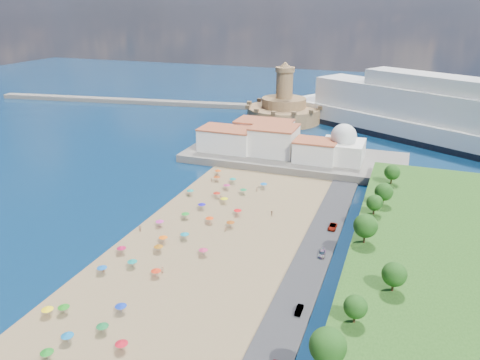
% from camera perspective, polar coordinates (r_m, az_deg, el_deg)
% --- Properties ---
extents(ground, '(700.00, 700.00, 0.00)m').
position_cam_1_polar(ground, '(134.64, -5.31, -6.55)').
color(ground, '#071938').
rests_on(ground, ground).
extents(terrace, '(90.00, 36.00, 3.00)m').
position_cam_1_polar(terrace, '(194.92, 6.54, 2.73)').
color(terrace, '#59544C').
rests_on(terrace, ground).
extents(jetty, '(18.00, 70.00, 2.40)m').
position_cam_1_polar(jetty, '(232.89, 3.36, 5.79)').
color(jetty, '#59544C').
rests_on(jetty, ground).
extents(breakwater, '(199.03, 34.77, 2.60)m').
position_cam_1_polar(breakwater, '(312.88, -11.76, 9.33)').
color(breakwater, '#59544C').
rests_on(breakwater, ground).
extents(waterfront_buildings, '(57.00, 29.00, 11.00)m').
position_cam_1_polar(waterfront_buildings, '(196.92, 2.96, 4.98)').
color(waterfront_buildings, silver).
rests_on(waterfront_buildings, terrace).
extents(domed_building, '(16.00, 16.00, 15.00)m').
position_cam_1_polar(domed_building, '(187.42, 12.44, 4.02)').
color(domed_building, silver).
rests_on(domed_building, terrace).
extents(fortress, '(40.00, 40.00, 32.40)m').
position_cam_1_polar(fortress, '(259.66, 5.34, 8.56)').
color(fortress, olive).
rests_on(fortress, ground).
extents(cruise_ship, '(163.98, 106.36, 37.89)m').
position_cam_1_polar(cruise_ship, '(233.49, 23.86, 6.61)').
color(cruise_ship, black).
rests_on(cruise_ship, ground).
extents(beach_parasols, '(29.13, 115.59, 2.20)m').
position_cam_1_polar(beach_parasols, '(124.97, -9.09, -7.94)').
color(beach_parasols, gray).
rests_on(beach_parasols, beach).
extents(beachgoers, '(36.86, 95.52, 1.89)m').
position_cam_1_polar(beachgoers, '(135.99, -6.07, -5.76)').
color(beachgoers, tan).
rests_on(beachgoers, beach).
extents(parked_cars, '(2.25, 64.16, 1.45)m').
position_cam_1_polar(parked_cars, '(115.39, 9.03, -11.03)').
color(parked_cars, gray).
rests_on(parked_cars, promenade).
extents(hillside_trees, '(14.42, 108.94, 7.76)m').
position_cam_1_polar(hillside_trees, '(110.71, 15.51, -7.80)').
color(hillside_trees, '#382314').
rests_on(hillside_trees, hillside).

